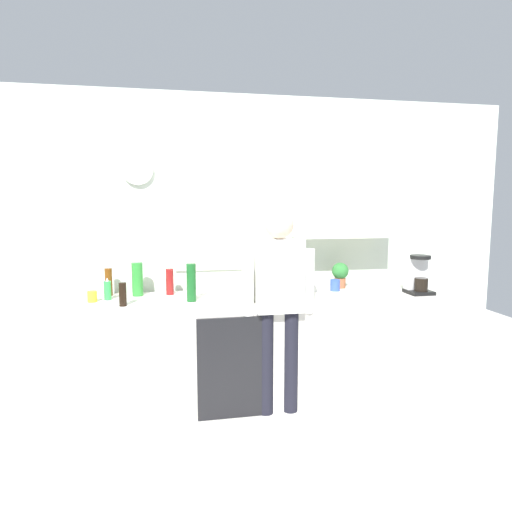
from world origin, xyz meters
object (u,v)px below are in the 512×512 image
at_px(bottle_clear_soda, 137,279).
at_px(person_at_sink, 279,295).
at_px(bottle_red_vinegar, 170,282).
at_px(dish_soap, 108,290).
at_px(coffee_maker, 418,276).
at_px(cup_yellow_cup, 92,297).
at_px(bottle_green_wine, 191,282).
at_px(bottle_olive_oil, 250,286).
at_px(bottle_amber_beer, 109,282).
at_px(storage_canister, 380,284).
at_px(bottle_dark_sauce, 123,294).
at_px(cup_white_mug, 317,285).
at_px(potted_plant, 340,273).
at_px(cup_blue_mug, 335,285).

height_order(bottle_clear_soda, person_at_sink, person_at_sink).
relative_size(bottle_red_vinegar, dish_soap, 1.22).
xyz_separation_m(coffee_maker, cup_yellow_cup, (-2.68, 0.17, -0.10)).
xyz_separation_m(bottle_clear_soda, bottle_green_wine, (0.43, -0.30, 0.01)).
height_order(bottle_red_vinegar, bottle_green_wine, bottle_green_wine).
relative_size(bottle_green_wine, bottle_olive_oil, 1.20).
height_order(bottle_amber_beer, storage_canister, bottle_amber_beer).
height_order(storage_canister, person_at_sink, person_at_sink).
bearing_deg(bottle_dark_sauce, cup_white_mug, 9.44).
relative_size(cup_white_mug, person_at_sink, 0.06).
bearing_deg(storage_canister, bottle_olive_oil, -175.96).
xyz_separation_m(cup_white_mug, person_at_sink, (-0.44, -0.40, 0.02)).
bearing_deg(cup_white_mug, potted_plant, 20.19).
distance_m(bottle_clear_soda, cup_yellow_cup, 0.39).
distance_m(bottle_clear_soda, storage_canister, 2.04).
bearing_deg(coffee_maker, bottle_dark_sauce, -179.74).
bearing_deg(bottle_clear_soda, bottle_amber_beer, 167.36).
xyz_separation_m(bottle_dark_sauce, dish_soap, (-0.14, 0.24, -0.01)).
bearing_deg(dish_soap, coffee_maker, -5.16).
xyz_separation_m(bottle_red_vinegar, bottle_clear_soda, (-0.26, 0.00, 0.03)).
height_order(coffee_maker, dish_soap, coffee_maker).
bearing_deg(dish_soap, cup_yellow_cup, -151.92).
xyz_separation_m(bottle_dark_sauce, bottle_olive_oil, (0.96, -0.03, 0.04)).
distance_m(bottle_amber_beer, person_at_sink, 1.43).
relative_size(coffee_maker, person_at_sink, 0.21).
bearing_deg(bottle_olive_oil, bottle_amber_beer, 158.57).
relative_size(cup_white_mug, storage_canister, 0.56).
xyz_separation_m(coffee_maker, bottle_green_wine, (-1.92, 0.05, 0.00)).
bearing_deg(cup_blue_mug, bottle_clear_soda, 175.87).
bearing_deg(potted_plant, cup_white_mug, -159.81).
distance_m(cup_white_mug, potted_plant, 0.28).
relative_size(coffee_maker, bottle_red_vinegar, 1.50).
height_order(coffee_maker, bottle_green_wine, coffee_maker).
bearing_deg(cup_blue_mug, potted_plant, 52.64).
distance_m(bottle_clear_soda, bottle_green_wine, 0.52).
height_order(cup_blue_mug, potted_plant, potted_plant).
bearing_deg(potted_plant, cup_blue_mug, -127.36).
relative_size(cup_yellow_cup, potted_plant, 0.37).
bearing_deg(dish_soap, bottle_clear_soda, 26.96).
distance_m(cup_white_mug, storage_canister, 0.53).
bearing_deg(bottle_amber_beer, person_at_sink, -22.11).
bearing_deg(cup_white_mug, bottle_red_vinegar, 176.20).
relative_size(bottle_amber_beer, dish_soap, 1.28).
bearing_deg(storage_canister, potted_plant, 127.22).
relative_size(bottle_amber_beer, bottle_green_wine, 0.77).
xyz_separation_m(cup_white_mug, cup_blue_mug, (0.16, -0.03, 0.00)).
distance_m(bottle_red_vinegar, person_at_sink, 0.96).
bearing_deg(coffee_maker, bottle_amber_beer, 171.20).
distance_m(bottle_green_wine, dish_soap, 0.68).
bearing_deg(bottle_dark_sauce, dish_soap, 120.14).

